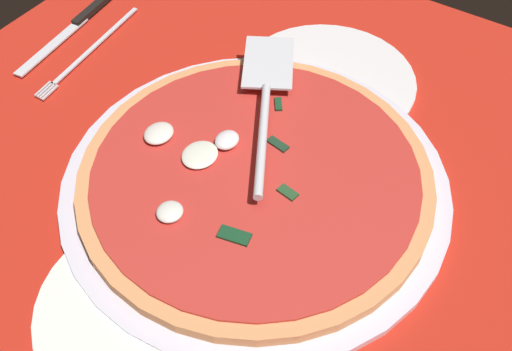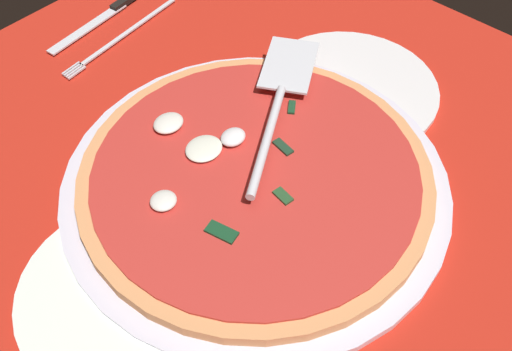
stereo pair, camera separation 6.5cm
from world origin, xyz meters
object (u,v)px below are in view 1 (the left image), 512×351
dinner_plate_right (327,81)px  pizza (255,176)px  pizza_server (266,96)px  place_setting_far (82,40)px  dinner_plate_left (151,307)px

dinner_plate_right → pizza: pizza is taller
dinner_plate_right → pizza_server: bearing=166.0°
pizza_server → place_setting_far: size_ratio=1.08×
dinner_plate_left → place_setting_far: (26.43, 34.28, -0.14)cm
dinner_plate_right → pizza: size_ratio=0.59×
dinner_plate_left → place_setting_far: size_ratio=0.96×
pizza → pizza_server: 10.40cm
dinner_plate_right → pizza_server: size_ratio=0.92×
dinner_plate_right → pizza_server: pizza_server is taller
dinner_plate_left → pizza_server: pizza_server is taller
pizza → dinner_plate_right: bearing=5.3°
pizza → pizza_server: (9.09, 4.47, 2.39)cm
dinner_plate_left → pizza_server: 27.48cm
pizza_server → place_setting_far: 30.17cm
dinner_plate_left → pizza: pizza is taller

